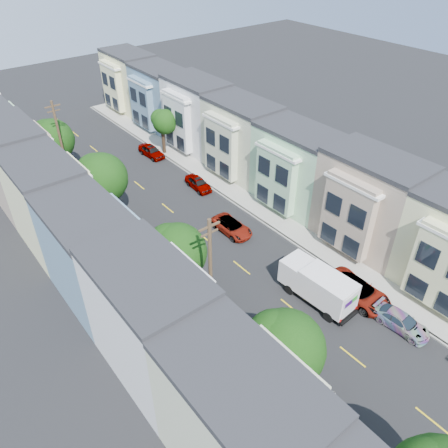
{
  "coord_description": "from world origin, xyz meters",
  "views": [
    {
      "loc": [
        -19.09,
        -15.54,
        25.39
      ],
      "look_at": [
        0.97,
        9.7,
        2.2
      ],
      "focal_mm": 35.0,
      "sensor_mm": 36.0,
      "label": 1
    }
  ],
  "objects_px": {
    "tree_d": "(101,179)",
    "parked_right_a": "(401,322)",
    "utility_pole_near": "(211,280)",
    "tree_far_r": "(164,122)",
    "parked_right_c": "(198,183)",
    "parked_left_b": "(330,412)",
    "parked_left_d": "(154,247)",
    "tree_e": "(52,140)",
    "tree_c": "(176,253)",
    "parked_right_d": "(151,151)",
    "fedex_truck": "(318,285)",
    "tree_b": "(284,349)",
    "lead_sedan": "(232,227)",
    "utility_pole_far": "(62,147)",
    "parked_right_b": "(358,291)",
    "parked_left_c": "(235,324)"
  },
  "relations": [
    {
      "from": "tree_d",
      "to": "parked_right_a",
      "type": "bearing_deg",
      "value": -65.89
    },
    {
      "from": "utility_pole_near",
      "to": "tree_far_r",
      "type": "bearing_deg",
      "value": 64.02
    },
    {
      "from": "tree_d",
      "to": "parked_right_c",
      "type": "xyz_separation_m",
      "value": [
        11.2,
        0.72,
        -4.89
      ]
    },
    {
      "from": "utility_pole_near",
      "to": "parked_right_a",
      "type": "relative_size",
      "value": 2.39
    },
    {
      "from": "tree_d",
      "to": "parked_left_b",
      "type": "height_order",
      "value": "tree_d"
    },
    {
      "from": "parked_right_a",
      "to": "parked_left_b",
      "type": "bearing_deg",
      "value": -174.67
    },
    {
      "from": "tree_far_r",
      "to": "parked_left_d",
      "type": "height_order",
      "value": "tree_far_r"
    },
    {
      "from": "tree_d",
      "to": "tree_e",
      "type": "relative_size",
      "value": 1.11
    },
    {
      "from": "tree_c",
      "to": "parked_right_d",
      "type": "xyz_separation_m",
      "value": [
        11.2,
        23.15,
        -4.06
      ]
    },
    {
      "from": "tree_far_r",
      "to": "parked_right_d",
      "type": "xyz_separation_m",
      "value": [
        -1.99,
        0.31,
        -3.43
      ]
    },
    {
      "from": "fedex_truck",
      "to": "tree_b",
      "type": "bearing_deg",
      "value": -155.52
    },
    {
      "from": "tree_b",
      "to": "fedex_truck",
      "type": "bearing_deg",
      "value": 27.61
    },
    {
      "from": "tree_d",
      "to": "tree_e",
      "type": "distance_m",
      "value": 12.59
    },
    {
      "from": "lead_sedan",
      "to": "parked_right_c",
      "type": "height_order",
      "value": "parked_right_c"
    },
    {
      "from": "tree_d",
      "to": "utility_pole_near",
      "type": "height_order",
      "value": "utility_pole_near"
    },
    {
      "from": "tree_b",
      "to": "utility_pole_far",
      "type": "bearing_deg",
      "value": 90.0
    },
    {
      "from": "tree_b",
      "to": "tree_e",
      "type": "distance_m",
      "value": 36.14
    },
    {
      "from": "tree_c",
      "to": "utility_pole_far",
      "type": "distance_m",
      "value": 21.77
    },
    {
      "from": "parked_right_b",
      "to": "parked_right_d",
      "type": "distance_m",
      "value": 31.93
    },
    {
      "from": "tree_d",
      "to": "parked_left_d",
      "type": "relative_size",
      "value": 1.73
    },
    {
      "from": "tree_far_r",
      "to": "lead_sedan",
      "type": "relative_size",
      "value": 1.26
    },
    {
      "from": "tree_d",
      "to": "parked_left_c",
      "type": "height_order",
      "value": "tree_d"
    },
    {
      "from": "tree_c",
      "to": "parked_left_d",
      "type": "relative_size",
      "value": 1.53
    },
    {
      "from": "utility_pole_near",
      "to": "fedex_truck",
      "type": "xyz_separation_m",
      "value": [
        8.44,
        -2.62,
        -3.5
      ]
    },
    {
      "from": "fedex_truck",
      "to": "parked_right_a",
      "type": "height_order",
      "value": "fedex_truck"
    },
    {
      "from": "parked_right_c",
      "to": "parked_right_b",
      "type": "bearing_deg",
      "value": -86.27
    },
    {
      "from": "tree_c",
      "to": "parked_right_b",
      "type": "bearing_deg",
      "value": -38.09
    },
    {
      "from": "parked_left_d",
      "to": "parked_right_a",
      "type": "height_order",
      "value": "parked_left_d"
    },
    {
      "from": "lead_sedan",
      "to": "parked_right_d",
      "type": "relative_size",
      "value": 1.04
    },
    {
      "from": "lead_sedan",
      "to": "parked_right_a",
      "type": "distance_m",
      "value": 17.23
    },
    {
      "from": "tree_b",
      "to": "parked_right_a",
      "type": "height_order",
      "value": "tree_b"
    },
    {
      "from": "tree_d",
      "to": "parked_right_d",
      "type": "xyz_separation_m",
      "value": [
        11.2,
        10.85,
        -4.84
      ]
    },
    {
      "from": "parked_left_d",
      "to": "utility_pole_far",
      "type": "bearing_deg",
      "value": 92.51
    },
    {
      "from": "tree_far_r",
      "to": "utility_pole_far",
      "type": "distance_m",
      "value": 13.28
    },
    {
      "from": "utility_pole_far",
      "to": "parked_right_d",
      "type": "height_order",
      "value": "utility_pole_far"
    },
    {
      "from": "tree_far_r",
      "to": "parked_left_c",
      "type": "xyz_separation_m",
      "value": [
        -11.79,
        -28.07,
        -3.45
      ]
    },
    {
      "from": "tree_c",
      "to": "parked_right_a",
      "type": "distance_m",
      "value": 17.45
    },
    {
      "from": "utility_pole_far",
      "to": "parked_right_b",
      "type": "bearing_deg",
      "value": -69.86
    },
    {
      "from": "tree_b",
      "to": "tree_c",
      "type": "bearing_deg",
      "value": 90.0
    },
    {
      "from": "parked_left_b",
      "to": "parked_right_c",
      "type": "bearing_deg",
      "value": 72.81
    },
    {
      "from": "parked_left_c",
      "to": "parked_right_d",
      "type": "height_order",
      "value": "parked_right_d"
    },
    {
      "from": "tree_e",
      "to": "parked_left_b",
      "type": "relative_size",
      "value": 1.53
    },
    {
      "from": "fedex_truck",
      "to": "tree_d",
      "type": "bearing_deg",
      "value": 110.66
    },
    {
      "from": "tree_c",
      "to": "lead_sedan",
      "type": "bearing_deg",
      "value": 25.97
    },
    {
      "from": "tree_b",
      "to": "fedex_truck",
      "type": "height_order",
      "value": "tree_b"
    },
    {
      "from": "tree_b",
      "to": "utility_pole_far",
      "type": "xyz_separation_m",
      "value": [
        0.0,
        33.03,
        0.32
      ]
    },
    {
      "from": "parked_right_c",
      "to": "tree_c",
      "type": "bearing_deg",
      "value": -126.97
    },
    {
      "from": "tree_e",
      "to": "lead_sedan",
      "type": "distance_m",
      "value": 22.76
    },
    {
      "from": "fedex_truck",
      "to": "parked_right_a",
      "type": "bearing_deg",
      "value": -67.96
    },
    {
      "from": "tree_e",
      "to": "parked_right_d",
      "type": "xyz_separation_m",
      "value": [
        11.2,
        -1.72,
        -4.07
      ]
    }
  ]
}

